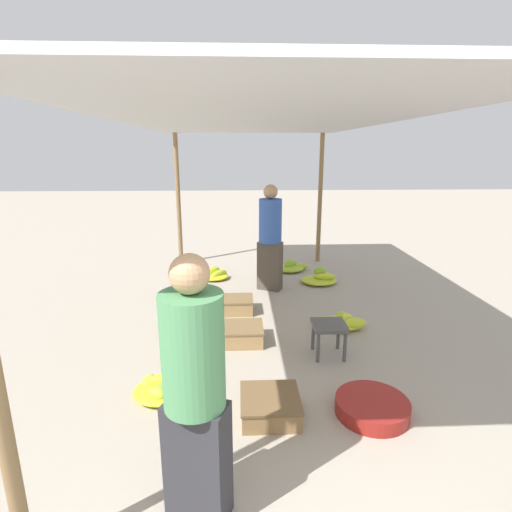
# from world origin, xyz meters

# --- Properties ---
(canopy_post_back_left) EXTENTS (0.08, 0.08, 2.37)m
(canopy_post_back_left) POSITION_xyz_m (-1.31, 6.03, 1.18)
(canopy_post_back_left) COLOR olive
(canopy_post_back_left) RESTS_ON ground
(canopy_post_back_right) EXTENTS (0.08, 0.08, 2.37)m
(canopy_post_back_right) POSITION_xyz_m (1.31, 6.03, 1.18)
(canopy_post_back_right) COLOR olive
(canopy_post_back_right) RESTS_ON ground
(canopy_tarp) EXTENTS (3.01, 6.13, 0.04)m
(canopy_tarp) POSITION_xyz_m (0.00, 3.17, 2.39)
(canopy_tarp) COLOR #B2B2B7
(canopy_tarp) RESTS_ON canopy_post_front_left
(vendor_foreground) EXTENTS (0.43, 0.43, 1.58)m
(vendor_foreground) POSITION_xyz_m (-0.45, 0.57, 0.82)
(vendor_foreground) COLOR #2D2D33
(vendor_foreground) RESTS_ON ground
(stool) EXTENTS (0.34, 0.34, 0.36)m
(stool) POSITION_xyz_m (0.71, 2.40, 0.29)
(stool) COLOR #4C4C4C
(stool) RESTS_ON ground
(basin_black) EXTENTS (0.59, 0.59, 0.12)m
(basin_black) POSITION_xyz_m (0.86, 1.43, 0.06)
(basin_black) COLOR maroon
(basin_black) RESTS_ON ground
(banana_pile_left_0) EXTENTS (0.39, 0.41, 0.32)m
(banana_pile_left_0) POSITION_xyz_m (-0.88, 2.83, 0.12)
(banana_pile_left_0) COLOR #8DBD33
(banana_pile_left_0) RESTS_ON ground
(banana_pile_left_1) EXTENTS (0.63, 0.56, 0.29)m
(banana_pile_left_1) POSITION_xyz_m (-0.78, 4.05, 0.09)
(banana_pile_left_1) COLOR yellow
(banana_pile_left_1) RESTS_ON ground
(banana_pile_left_2) EXTENTS (0.54, 0.47, 0.19)m
(banana_pile_left_2) POSITION_xyz_m (-0.86, 1.77, 0.07)
(banana_pile_left_2) COLOR #AECA2D
(banana_pile_left_2) RESTS_ON ground
(banana_pile_left_3) EXTENTS (0.51, 0.44, 0.21)m
(banana_pile_left_3) POSITION_xyz_m (-0.63, 5.00, 0.07)
(banana_pile_left_3) COLOR #8DBD33
(banana_pile_left_3) RESTS_ON ground
(banana_pile_right_0) EXTENTS (0.56, 0.61, 0.26)m
(banana_pile_right_0) POSITION_xyz_m (1.10, 4.74, 0.08)
(banana_pile_right_0) COLOR #AAC82E
(banana_pile_right_0) RESTS_ON ground
(banana_pile_right_1) EXTENTS (0.62, 0.51, 0.15)m
(banana_pile_right_1) POSITION_xyz_m (1.04, 3.06, 0.06)
(banana_pile_right_1) COLOR yellow
(banana_pile_right_1) RESTS_ON ground
(banana_pile_right_2) EXTENTS (0.62, 0.45, 0.21)m
(banana_pile_right_2) POSITION_xyz_m (0.71, 5.42, 0.07)
(banana_pile_right_2) COLOR #94BF32
(banana_pile_right_2) RESTS_ON ground
(crate_near) EXTENTS (0.43, 0.43, 0.19)m
(crate_near) POSITION_xyz_m (-0.16, 2.73, 0.10)
(crate_near) COLOR #9E7A4C
(crate_near) RESTS_ON ground
(crate_mid) EXTENTS (0.47, 0.47, 0.18)m
(crate_mid) POSITION_xyz_m (0.03, 1.44, 0.09)
(crate_mid) COLOR olive
(crate_mid) RESTS_ON ground
(crate_far) EXTENTS (0.39, 0.39, 0.19)m
(crate_far) POSITION_xyz_m (-0.23, 3.59, 0.10)
(crate_far) COLOR #9E7A4C
(crate_far) RESTS_ON ground
(shopper_walking_mid) EXTENTS (0.45, 0.45, 1.59)m
(shopper_walking_mid) POSITION_xyz_m (0.26, 4.47, 0.83)
(shopper_walking_mid) COLOR #4C4238
(shopper_walking_mid) RESTS_ON ground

